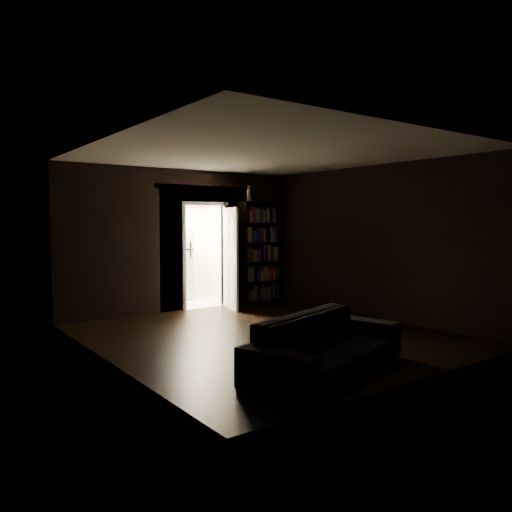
% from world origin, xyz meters
% --- Properties ---
extents(ground, '(5.50, 5.50, 0.00)m').
position_xyz_m(ground, '(0.00, 0.00, 0.00)').
color(ground, black).
rests_on(ground, ground).
extents(room_walls, '(5.02, 5.61, 2.84)m').
position_xyz_m(room_walls, '(-0.01, 1.07, 1.68)').
color(room_walls, black).
rests_on(room_walls, ground).
extents(kitchen_alcove, '(2.20, 1.80, 2.60)m').
position_xyz_m(kitchen_alcove, '(0.50, 3.87, 1.21)').
color(kitchen_alcove, beige).
rests_on(kitchen_alcove, ground).
extents(sofa, '(2.52, 1.64, 0.89)m').
position_xyz_m(sofa, '(-0.59, -1.94, 0.45)').
color(sofa, black).
rests_on(sofa, ground).
extents(bookshelf, '(0.95, 0.65, 2.20)m').
position_xyz_m(bookshelf, '(1.73, 2.55, 1.10)').
color(bookshelf, black).
rests_on(bookshelf, ground).
extents(refrigerator, '(0.88, 0.83, 1.65)m').
position_xyz_m(refrigerator, '(0.43, 4.11, 0.82)').
color(refrigerator, silver).
rests_on(refrigerator, ground).
extents(door, '(0.28, 0.83, 2.05)m').
position_xyz_m(door, '(0.85, 2.32, 1.02)').
color(door, silver).
rests_on(door, ground).
extents(figurine, '(0.11, 0.11, 0.33)m').
position_xyz_m(figurine, '(1.48, 2.58, 2.37)').
color(figurine, white).
rests_on(figurine, bookshelf).
extents(bottles, '(0.57, 0.12, 0.23)m').
position_xyz_m(bottles, '(0.41, 4.09, 1.76)').
color(bottles, black).
rests_on(bottles, refrigerator).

